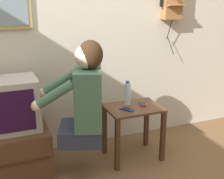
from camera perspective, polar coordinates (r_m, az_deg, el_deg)
The scene contains 10 objects.
wall_back at distance 3.03m, azimuth -8.53°, elevation 12.04°, with size 6.80×0.05×2.55m.
side_table at distance 2.97m, azimuth 3.92°, elevation -5.38°, with size 0.51×0.38×0.52m.
person at distance 2.60m, azimuth -5.04°, elevation -1.22°, with size 0.64×0.54×0.87m.
tv_stand at distance 2.95m, azimuth -18.06°, elevation -10.64°, with size 0.66×0.55×0.42m.
television at distance 2.77m, azimuth -19.32°, elevation -2.79°, with size 0.58×0.37×0.45m.
wall_phone_antique at distance 3.37m, azimuth 10.93°, elevation 15.78°, with size 0.24×0.18×0.79m.
framed_picture at distance 2.90m, azimuth -19.08°, elevation 15.04°, with size 0.44×0.03×0.48m.
cell_phone_held at distance 2.85m, azimuth 2.76°, elevation -3.62°, with size 0.12×0.14×0.01m.
cell_phone_spare at distance 2.99m, azimuth 5.60°, elevation -2.67°, with size 0.10×0.14×0.01m.
water_bottle at distance 2.95m, azimuth 2.82°, elevation -0.73°, with size 0.06×0.06×0.23m.
Camera 1 is at (-0.69, -1.70, 1.58)m, focal length 50.00 mm.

